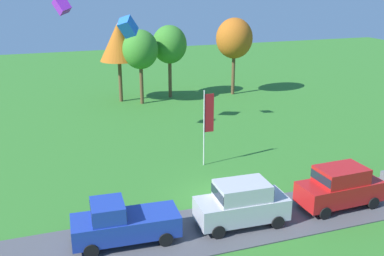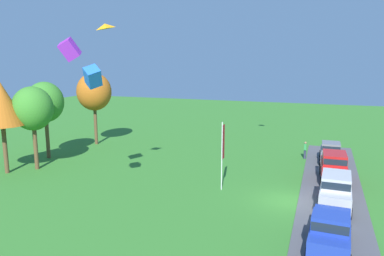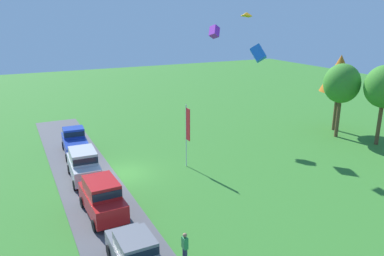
{
  "view_description": "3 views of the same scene",
  "coord_description": "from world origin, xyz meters",
  "views": [
    {
      "loc": [
        -9.16,
        -21.19,
        11.83
      ],
      "look_at": [
        -0.73,
        3.01,
        3.38
      ],
      "focal_mm": 42.0,
      "sensor_mm": 36.0,
      "label": 1
    },
    {
      "loc": [
        -25.21,
        -1.89,
        9.7
      ],
      "look_at": [
        -0.7,
        6.76,
        4.86
      ],
      "focal_mm": 35.0,
      "sensor_mm": 36.0,
      "label": 2
    },
    {
      "loc": [
        26.36,
        -7.18,
        11.78
      ],
      "look_at": [
        2.89,
        4.41,
        3.87
      ],
      "focal_mm": 35.0,
      "sensor_mm": 36.0,
      "label": 3
    }
  ],
  "objects": [
    {
      "name": "pavement_strip",
      "position": [
        0.0,
        -2.87,
        0.03
      ],
      "size": [
        36.0,
        4.4,
        0.06
      ],
      "primitive_type": "cube",
      "color": "#4C4C51",
      "rests_on": "ground"
    },
    {
      "name": "flag_banner",
      "position": [
        1.01,
        4.94,
        3.26
      ],
      "size": [
        0.71,
        0.08,
        5.15
      ],
      "color": "silver",
      "rests_on": "ground"
    },
    {
      "name": "ground_plane",
      "position": [
        0.0,
        0.0,
        0.0
      ],
      "size": [
        120.0,
        120.0,
        0.0
      ],
      "primitive_type": "plane",
      "color": "#337528"
    },
    {
      "name": "car_sedan_near_entrance",
      "position": [
        11.52,
        -2.85,
        1.04
      ],
      "size": [
        4.42,
        1.99,
        1.84
      ],
      "color": "slate",
      "rests_on": "ground"
    },
    {
      "name": "kite_diamond_near_flag",
      "position": [
        -2.43,
        12.44,
        11.87
      ],
      "size": [
        1.27,
        1.32,
        0.52
      ],
      "primitive_type": "pyramid",
      "rotation": [
        0.19,
        0.0,
        3.77
      ],
      "color": "orange"
    },
    {
      "name": "car_suv_mid_row",
      "position": [
        5.64,
        -3.01,
        1.3
      ],
      "size": [
        4.66,
        2.16,
        2.28
      ],
      "color": "red",
      "rests_on": "ground"
    },
    {
      "name": "kite_box_high_left",
      "position": [
        -7.13,
        11.85,
        10.21
      ],
      "size": [
        1.3,
        1.32,
        1.46
      ],
      "primitive_type": "cube",
      "rotation": [
        0.54,
        0.3,
        3.59
      ],
      "color": "purple"
    },
    {
      "name": "car_pickup_far_end",
      "position": [
        -6.18,
        -2.63,
        1.11
      ],
      "size": [
        5.1,
        2.27,
        2.14
      ],
      "color": "#1E389E",
      "rests_on": "ground"
    },
    {
      "name": "kite_box_mid_center",
      "position": [
        -2.23,
        13.73,
        8.43
      ],
      "size": [
        1.82,
        1.67,
        1.86
      ],
      "primitive_type": "cube",
      "rotation": [
        -0.58,
        0.3,
        2.46
      ],
      "color": "blue"
    },
    {
      "name": "person_watching_sky",
      "position": [
        12.06,
        -0.51,
        0.88
      ],
      "size": [
        0.36,
        0.24,
        1.71
      ],
      "color": "#2D334C",
      "rests_on": "ground"
    },
    {
      "name": "car_suv_by_flagpole",
      "position": [
        -0.19,
        -3.01,
        1.3
      ],
      "size": [
        4.67,
        2.19,
        2.28
      ],
      "color": "#B7B7BC",
      "rests_on": "ground"
    },
    {
      "name": "tree_far_right",
      "position": [
        0.51,
        21.85,
        5.4
      ],
      "size": [
        3.48,
        3.48,
        7.35
      ],
      "color": "brown",
      "rests_on": "ground"
    },
    {
      "name": "tree_lone_near",
      "position": [
        -1.32,
        23.43,
        6.03
      ],
      "size": [
        3.77,
        3.77,
        7.96
      ],
      "color": "brown",
      "rests_on": "ground"
    }
  ]
}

